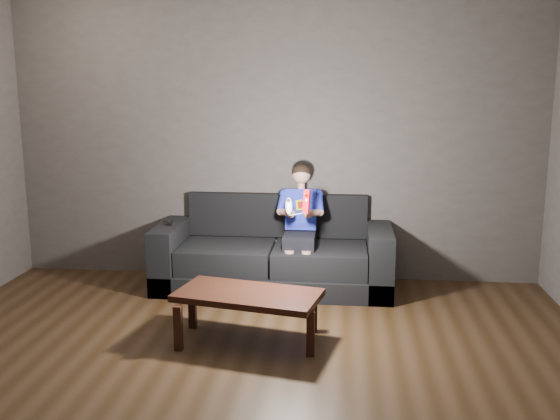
# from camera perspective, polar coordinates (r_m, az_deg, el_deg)

# --- Properties ---
(floor) EXTENTS (5.00, 5.00, 0.00)m
(floor) POSITION_cam_1_polar(r_m,az_deg,el_deg) (3.87, -4.77, -17.06)
(floor) COLOR black
(floor) RESTS_ON ground
(back_wall) EXTENTS (5.00, 0.04, 2.70)m
(back_wall) POSITION_cam_1_polar(r_m,az_deg,el_deg) (5.90, -0.51, 6.63)
(back_wall) COLOR #3C3635
(back_wall) RESTS_ON ground
(sofa) EXTENTS (2.13, 0.92, 0.82)m
(sofa) POSITION_cam_1_polar(r_m,az_deg,el_deg) (5.79, -0.51, -4.35)
(sofa) COLOR black
(sofa) RESTS_ON floor
(child) EXTENTS (0.42, 0.51, 1.03)m
(child) POSITION_cam_1_polar(r_m,az_deg,el_deg) (5.61, 1.87, -0.52)
(child) COLOR black
(child) RESTS_ON sofa
(wii_remote_red) EXTENTS (0.07, 0.08, 0.20)m
(wii_remote_red) POSITION_cam_1_polar(r_m,az_deg,el_deg) (5.18, 2.45, 0.77)
(wii_remote_red) COLOR red
(wii_remote_red) RESTS_ON child
(nunchuk_white) EXTENTS (0.08, 0.10, 0.15)m
(nunchuk_white) POSITION_cam_1_polar(r_m,az_deg,el_deg) (5.20, 0.81, 0.36)
(nunchuk_white) COLOR silver
(nunchuk_white) RESTS_ON child
(wii_remote_black) EXTENTS (0.06, 0.14, 0.03)m
(wii_remote_black) POSITION_cam_1_polar(r_m,az_deg,el_deg) (5.82, -10.03, -1.15)
(wii_remote_black) COLOR black
(wii_remote_black) RESTS_ON sofa
(coffee_table) EXTENTS (1.11, 0.72, 0.37)m
(coffee_table) POSITION_cam_1_polar(r_m,az_deg,el_deg) (4.55, -2.94, -8.10)
(coffee_table) COLOR black
(coffee_table) RESTS_ON floor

